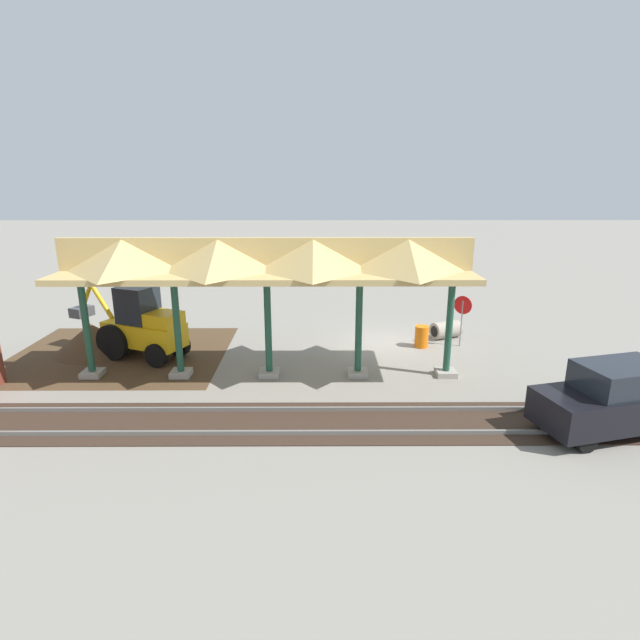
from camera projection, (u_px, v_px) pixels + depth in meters
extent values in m
plane|color=gray|center=(387.00, 343.00, 21.25)|extent=(120.00, 120.00, 0.00)
cube|color=#4C3823|center=(120.00, 354.00, 19.91)|extent=(8.36, 7.00, 0.01)
cube|color=#9E998E|center=(446.00, 373.00, 17.78)|extent=(0.70, 0.70, 0.20)
cylinder|color=#1E4C38|center=(449.00, 327.00, 17.31)|extent=(0.24, 0.24, 3.60)
cube|color=#9E998E|center=(358.00, 373.00, 17.77)|extent=(0.70, 0.70, 0.20)
cylinder|color=#1E4C38|center=(359.00, 327.00, 17.29)|extent=(0.24, 0.24, 3.60)
cube|color=#9E998E|center=(269.00, 373.00, 17.75)|extent=(0.70, 0.70, 0.20)
cylinder|color=#1E4C38|center=(268.00, 328.00, 17.28)|extent=(0.24, 0.24, 3.60)
cube|color=#9E998E|center=(181.00, 373.00, 17.74)|extent=(0.70, 0.70, 0.20)
cylinder|color=#1E4C38|center=(177.00, 328.00, 17.26)|extent=(0.24, 0.24, 3.60)
cube|color=#9E998E|center=(93.00, 373.00, 17.72)|extent=(0.70, 0.70, 0.20)
cylinder|color=#1E4C38|center=(86.00, 328.00, 17.25)|extent=(0.24, 0.24, 3.60)
cube|color=tan|center=(266.00, 274.00, 16.75)|extent=(13.79, 3.20, 0.20)
cube|color=tan|center=(266.00, 254.00, 16.56)|extent=(13.79, 0.20, 1.10)
pyramid|color=tan|center=(408.00, 254.00, 16.59)|extent=(2.83, 3.20, 1.10)
pyramid|color=tan|center=(313.00, 254.00, 16.57)|extent=(2.83, 3.20, 1.10)
pyramid|color=tan|center=(219.00, 254.00, 16.56)|extent=(2.83, 3.20, 1.10)
pyramid|color=tan|center=(124.00, 254.00, 16.54)|extent=(2.83, 3.20, 1.10)
cube|color=slate|center=(416.00, 409.00, 15.07)|extent=(60.00, 0.08, 0.15)
cube|color=slate|center=(426.00, 433.00, 13.70)|extent=(60.00, 0.08, 0.15)
cube|color=#38281E|center=(421.00, 422.00, 14.40)|extent=(60.00, 2.58, 0.03)
cylinder|color=gray|center=(461.00, 323.00, 20.62)|extent=(0.06, 0.06, 1.95)
cylinder|color=red|center=(463.00, 305.00, 20.40)|extent=(0.62, 0.49, 0.76)
cube|color=#EAB214|center=(145.00, 333.00, 19.34)|extent=(3.45, 2.48, 0.90)
cube|color=#1E262D|center=(138.00, 304.00, 19.10)|extent=(1.66, 1.59, 1.40)
cube|color=#EAB214|center=(164.00, 319.00, 18.76)|extent=(1.49, 1.46, 0.50)
cylinder|color=black|center=(139.00, 332.00, 20.42)|extent=(1.40, 0.84, 1.40)
cylinder|color=black|center=(113.00, 342.00, 19.16)|extent=(1.40, 0.84, 1.40)
cylinder|color=black|center=(179.00, 345.00, 19.65)|extent=(0.94, 0.64, 0.90)
cylinder|color=black|center=(157.00, 355.00, 18.50)|extent=(0.94, 0.64, 0.90)
cylinder|color=#EAB214|center=(101.00, 301.00, 19.82)|extent=(1.05, 0.59, 1.41)
cylinder|color=#EAB214|center=(86.00, 298.00, 20.12)|extent=(0.84, 0.49, 1.31)
cube|color=#47474C|center=(82.00, 312.00, 20.43)|extent=(0.87, 0.97, 0.40)
cone|color=#4C3823|center=(94.00, 352.00, 20.20)|extent=(5.97, 5.97, 2.37)
cylinder|color=#9E9384|center=(446.00, 330.00, 21.82)|extent=(1.45, 1.19, 0.74)
cylinder|color=black|center=(434.00, 331.00, 21.57)|extent=(0.22, 0.45, 0.48)
cube|color=black|center=(612.00, 406.00, 13.71)|extent=(4.50, 2.73, 0.95)
cube|color=#1E232B|center=(623.00, 377.00, 13.52)|extent=(2.66, 2.07, 0.73)
cylinder|color=black|center=(587.00, 441.00, 12.82)|extent=(0.63, 0.34, 0.60)
cylinder|color=black|center=(548.00, 416.00, 14.19)|extent=(0.63, 0.34, 0.60)
cylinder|color=black|center=(628.00, 405.00, 14.85)|extent=(0.63, 0.34, 0.60)
cylinder|color=orange|center=(422.00, 337.00, 20.65)|extent=(0.56, 0.56, 0.90)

